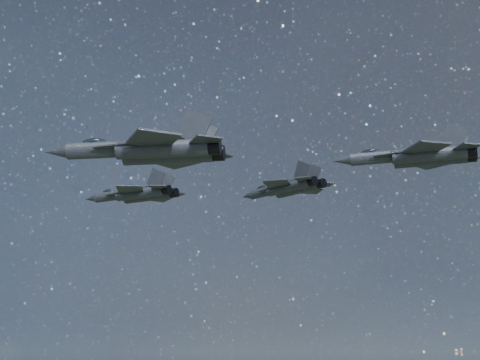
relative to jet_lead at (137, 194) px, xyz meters
The scene contains 4 objects.
jet_lead is the anchor object (origin of this frame).
jet_left 21.36m from the jet_lead, 42.98° to the left, with size 16.32×11.02×4.11m.
jet_right 23.53m from the jet_lead, 46.84° to the right, with size 19.64×12.95×5.03m.
jet_slot 37.93m from the jet_lead, ahead, with size 16.78×11.45×4.21m.
Camera 1 is at (44.90, -70.46, 135.79)m, focal length 50.00 mm.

